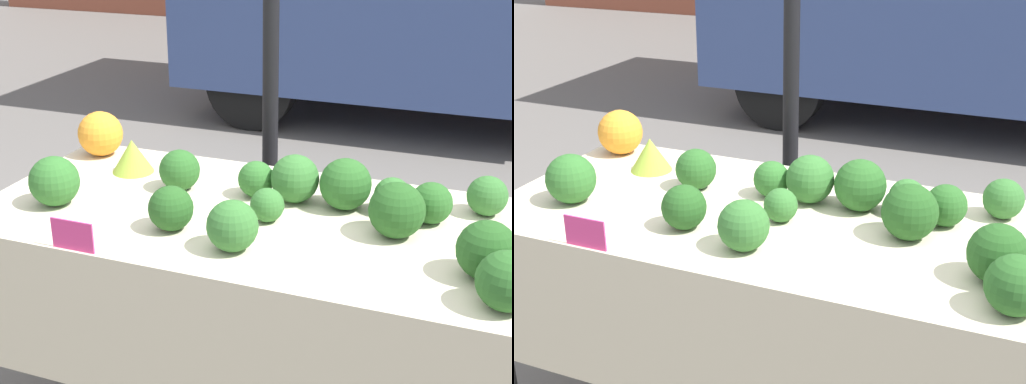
# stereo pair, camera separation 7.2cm
# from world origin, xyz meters

# --- Properties ---
(tent_pole) EXTENTS (0.07, 0.07, 2.67)m
(tent_pole) POSITION_xyz_m (-0.24, 0.82, 1.34)
(tent_pole) COLOR black
(tent_pole) RESTS_ON ground_plane
(market_table) EXTENTS (1.86, 0.90, 0.86)m
(market_table) POSITION_xyz_m (0.00, -0.07, 0.76)
(market_table) COLOR beige
(market_table) RESTS_ON ground_plane
(orange_cauliflower) EXTENTS (0.18, 0.18, 0.18)m
(orange_cauliflower) POSITION_xyz_m (-0.80, 0.33, 0.95)
(orange_cauliflower) COLOR orange
(orange_cauliflower) RESTS_ON market_table
(romanesco_head) EXTENTS (0.16, 0.16, 0.13)m
(romanesco_head) POSITION_xyz_m (-0.58, 0.20, 0.92)
(romanesco_head) COLOR #93B238
(romanesco_head) RESTS_ON market_table
(broccoli_head_0) EXTENTS (0.13, 0.13, 0.13)m
(broccoli_head_0) POSITION_xyz_m (0.71, 0.27, 0.93)
(broccoli_head_0) COLOR #336B2D
(broccoli_head_0) RESTS_ON market_table
(broccoli_head_1) EXTENTS (0.16, 0.16, 0.16)m
(broccoli_head_1) POSITION_xyz_m (0.03, -0.26, 0.94)
(broccoli_head_1) COLOR #336B2D
(broccoli_head_1) RESTS_ON market_table
(broccoli_head_2) EXTENTS (0.14, 0.14, 0.14)m
(broccoli_head_2) POSITION_xyz_m (-0.21, -0.20, 0.93)
(broccoli_head_2) COLOR #23511E
(broccoli_head_2) RESTS_ON market_table
(broccoli_head_3) EXTENTS (0.18, 0.18, 0.18)m
(broccoli_head_3) POSITION_xyz_m (0.26, 0.15, 0.95)
(broccoli_head_3) COLOR #285B23
(broccoli_head_3) RESTS_ON market_table
(broccoli_head_4) EXTENTS (0.12, 0.12, 0.12)m
(broccoli_head_4) POSITION_xyz_m (0.42, 0.17, 0.92)
(broccoli_head_4) COLOR #336B2D
(broccoli_head_4) RESTS_ON market_table
(broccoli_head_5) EXTENTS (0.11, 0.11, 0.11)m
(broccoli_head_5) POSITION_xyz_m (0.05, -0.04, 0.92)
(broccoli_head_5) COLOR #336B2D
(broccoli_head_5) RESTS_ON market_table
(broccoli_head_6) EXTENTS (0.17, 0.17, 0.17)m
(broccoli_head_6) POSITION_xyz_m (-0.67, -0.17, 0.95)
(broccoli_head_6) COLOR #2D6628
(broccoli_head_6) RESTS_ON market_table
(broccoli_head_7) EXTENTS (0.16, 0.16, 0.16)m
(broccoli_head_7) POSITION_xyz_m (0.80, -0.32, 0.94)
(broccoli_head_7) COLOR #285B23
(broccoli_head_7) RESTS_ON market_table
(broccoli_head_8) EXTENTS (0.17, 0.17, 0.17)m
(broccoli_head_8) POSITION_xyz_m (0.09, 0.15, 0.94)
(broccoli_head_8) COLOR #336B2D
(broccoli_head_8) RESTS_ON market_table
(broccoli_head_9) EXTENTS (0.18, 0.18, 0.18)m
(broccoli_head_9) POSITION_xyz_m (0.46, 0.00, 0.95)
(broccoli_head_9) COLOR #23511E
(broccoli_head_9) RESTS_ON market_table
(broccoli_head_10) EXTENTS (0.15, 0.15, 0.15)m
(broccoli_head_10) POSITION_xyz_m (-0.33, 0.11, 0.93)
(broccoli_head_10) COLOR #285B23
(broccoli_head_10) RESTS_ON market_table
(broccoli_head_11) EXTENTS (0.17, 0.17, 0.17)m
(broccoli_head_11) POSITION_xyz_m (0.74, -0.17, 0.94)
(broccoli_head_11) COLOR #23511E
(broccoli_head_11) RESTS_ON market_table
(broccoli_head_12) EXTENTS (0.13, 0.13, 0.13)m
(broccoli_head_12) POSITION_xyz_m (-0.05, 0.15, 0.93)
(broccoli_head_12) COLOR #2D6628
(broccoli_head_12) RESTS_ON market_table
(broccoli_head_13) EXTENTS (0.14, 0.14, 0.14)m
(broccoli_head_13) POSITION_xyz_m (0.55, 0.14, 0.93)
(broccoli_head_13) COLOR #285B23
(broccoli_head_13) RESTS_ON market_table
(price_sign) EXTENTS (0.14, 0.01, 0.10)m
(price_sign) POSITION_xyz_m (-0.42, -0.44, 0.91)
(price_sign) COLOR #E53D84
(price_sign) RESTS_ON market_table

